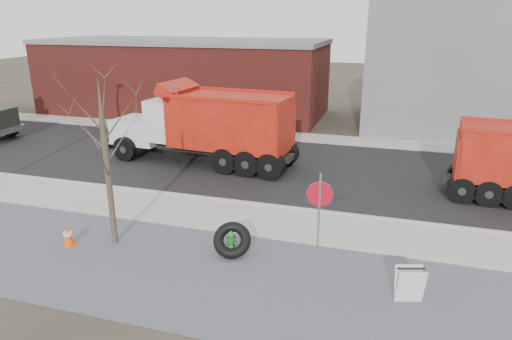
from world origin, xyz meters
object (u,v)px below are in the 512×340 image
(stop_sign, at_px, (319,204))
(dump_truck_red_b, at_px, (207,124))
(fire_hydrant, at_px, (231,244))
(sandwich_board, at_px, (410,285))
(truck_tire, at_px, (232,240))

(stop_sign, distance_m, dump_truck_red_b, 10.39)
(fire_hydrant, height_order, sandwich_board, sandwich_board)
(fire_hydrant, bearing_deg, truck_tire, 4.74)
(fire_hydrant, height_order, stop_sign, stop_sign)
(dump_truck_red_b, bearing_deg, truck_tire, 121.88)
(sandwich_board, relative_size, dump_truck_red_b, 0.10)
(sandwich_board, bearing_deg, truck_tire, 152.22)
(fire_hydrant, xyz_separation_m, dump_truck_red_b, (-4.12, 8.14, 1.59))
(stop_sign, height_order, sandwich_board, stop_sign)
(fire_hydrant, xyz_separation_m, sandwich_board, (4.99, -0.96, 0.14))
(fire_hydrant, relative_size, dump_truck_red_b, 0.08)
(truck_tire, height_order, sandwich_board, truck_tire)
(fire_hydrant, distance_m, truck_tire, 0.14)
(dump_truck_red_b, bearing_deg, stop_sign, 134.59)
(sandwich_board, bearing_deg, dump_truck_red_b, 118.32)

